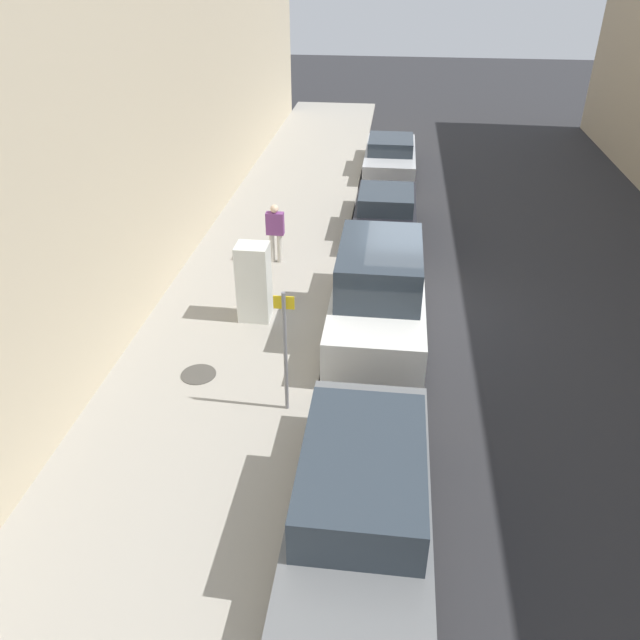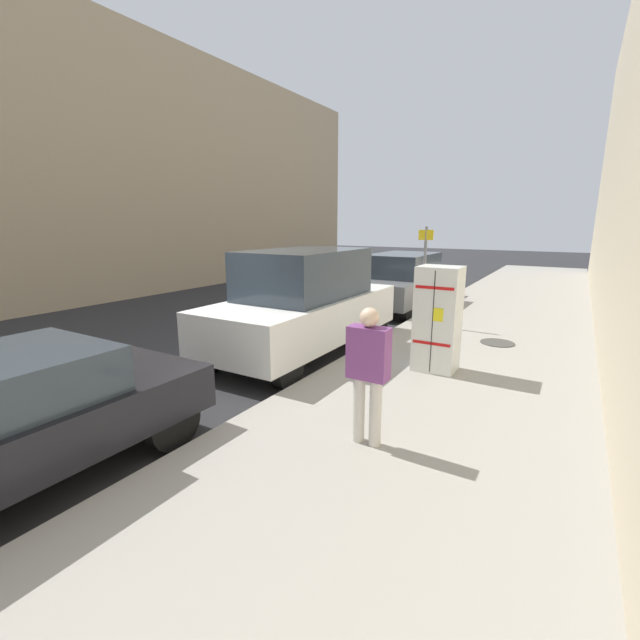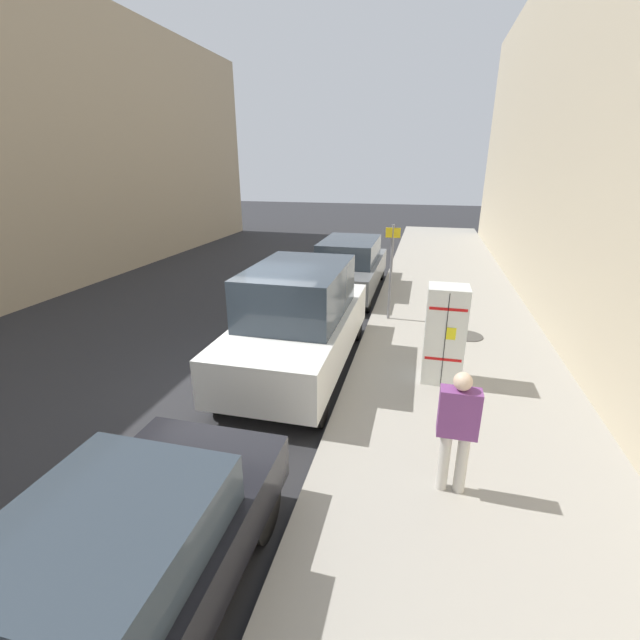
{
  "view_description": "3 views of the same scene",
  "coord_description": "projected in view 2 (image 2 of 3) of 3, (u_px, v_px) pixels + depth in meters",
  "views": [
    {
      "loc": [
        -0.75,
        -12.98,
        7.52
      ],
      "look_at": [
        -2.13,
        -1.59,
        0.61
      ],
      "focal_mm": 35.0,
      "sensor_mm": 36.0,
      "label": 1
    },
    {
      "loc": [
        -5.65,
        6.27,
        2.68
      ],
      "look_at": [
        -1.17,
        -1.19,
        0.69
      ],
      "focal_mm": 24.0,
      "sensor_mm": 36.0,
      "label": 2
    },
    {
      "loc": [
        -3.21,
        6.63,
        3.98
      ],
      "look_at": [
        -1.2,
        -1.59,
        0.88
      ],
      "focal_mm": 24.0,
      "sensor_mm": 36.0,
      "label": 3
    }
  ],
  "objects": [
    {
      "name": "ground_plane",
      "position": [
        241.0,
        358.0,
        8.67
      ],
      "size": [
        80.0,
        80.0,
        0.0
      ],
      "primitive_type": "plane",
      "color": "#28282B"
    },
    {
      "name": "sidewalk_slab",
      "position": [
        441.0,
        395.0,
        6.61
      ],
      "size": [
        4.21,
        44.0,
        0.16
      ],
      "primitive_type": "cube",
      "color": "#9E998E",
      "rests_on": "ground"
    },
    {
      "name": "discarded_refrigerator",
      "position": [
        438.0,
        319.0,
        7.33
      ],
      "size": [
        0.71,
        0.61,
        1.81
      ],
      "color": "silver",
      "rests_on": "sidewalk_slab"
    },
    {
      "name": "manhole_cover",
      "position": [
        497.0,
        343.0,
        9.15
      ],
      "size": [
        0.7,
        0.7,
        0.02
      ],
      "primitive_type": "cylinder",
      "color": "#47443F",
      "rests_on": "sidewalk_slab"
    },
    {
      "name": "street_sign_post",
      "position": [
        424.0,
        271.0,
        10.49
      ],
      "size": [
        0.36,
        0.07,
        2.43
      ],
      "color": "slate",
      "rests_on": "sidewalk_slab"
    },
    {
      "name": "pedestrian_walking_far",
      "position": [
        368.0,
        368.0,
        4.81
      ],
      "size": [
        0.47,
        0.22,
        1.61
      ],
      "rotation": [
        0.0,
        0.0,
        1.52
      ],
      "color": "beige",
      "rests_on": "sidewalk_slab"
    },
    {
      "name": "parked_suv_gray",
      "position": [
        403.0,
        280.0,
        13.66
      ],
      "size": [
        1.91,
        4.87,
        1.73
      ],
      "color": "slate",
      "rests_on": "ground"
    },
    {
      "name": "parked_van_white",
      "position": [
        305.0,
        303.0,
        8.8
      ],
      "size": [
        1.97,
        4.92,
        2.15
      ],
      "color": "silver",
      "rests_on": "ground"
    }
  ]
}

